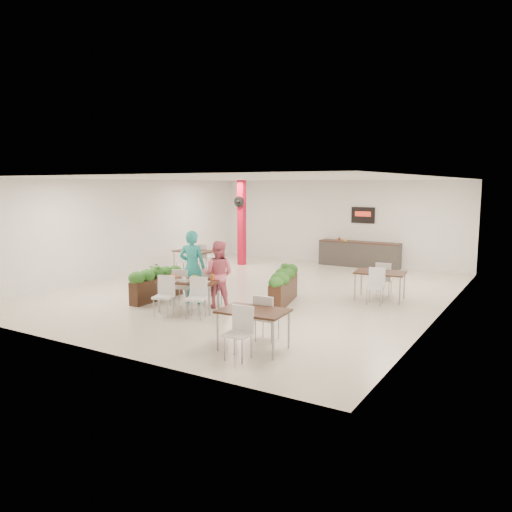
# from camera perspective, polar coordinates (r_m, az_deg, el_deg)

# --- Properties ---
(ground) EXTENTS (12.00, 12.00, 0.00)m
(ground) POSITION_cam_1_polar(r_m,az_deg,el_deg) (14.35, 0.29, -4.03)
(ground) COLOR beige
(ground) RESTS_ON ground
(room_shell) EXTENTS (10.10, 12.10, 3.22)m
(room_shell) POSITION_cam_1_polar(r_m,az_deg,el_deg) (14.06, 0.30, 3.99)
(room_shell) COLOR white
(room_shell) RESTS_ON ground
(red_column) EXTENTS (0.40, 0.41, 3.20)m
(red_column) POSITION_cam_1_polar(r_m,az_deg,el_deg) (18.88, -1.67, 3.94)
(red_column) COLOR red
(red_column) RESTS_ON ground
(service_counter) EXTENTS (3.00, 0.64, 2.20)m
(service_counter) POSITION_cam_1_polar(r_m,az_deg,el_deg) (18.93, 11.71, 0.28)
(service_counter) COLOR #312F2C
(service_counter) RESTS_ON ground
(main_table) EXTENTS (1.65, 1.91, 0.92)m
(main_table) POSITION_cam_1_polar(r_m,az_deg,el_deg) (12.13, -7.73, -3.30)
(main_table) COLOR black
(main_table) RESTS_ON ground
(diner_man) EXTENTS (0.79, 0.64, 1.89)m
(diner_man) POSITION_cam_1_polar(r_m,az_deg,el_deg) (12.82, -7.29, -1.27)
(diner_man) COLOR teal
(diner_man) RESTS_ON ground
(diner_woman) EXTENTS (0.96, 0.84, 1.67)m
(diner_woman) POSITION_cam_1_polar(r_m,az_deg,el_deg) (12.36, -4.36, -2.10)
(diner_woman) COLOR #EB6883
(diner_woman) RESTS_ON ground
(planter_left) EXTENTS (0.43, 1.90, 0.99)m
(planter_left) POSITION_cam_1_polar(r_m,az_deg,el_deg) (13.46, -11.26, -2.80)
(planter_left) COLOR black
(planter_left) RESTS_ON ground
(planter_right) EXTENTS (0.81, 1.97, 1.06)m
(planter_right) POSITION_cam_1_polar(r_m,az_deg,el_deg) (12.77, 3.18, -3.25)
(planter_right) COLOR black
(planter_right) RESTS_ON ground
(side_table_a) EXTENTS (1.42, 1.64, 0.92)m
(side_table_a) POSITION_cam_1_polar(r_m,az_deg,el_deg) (17.55, -6.98, 0.28)
(side_table_a) COLOR black
(side_table_a) RESTS_ON ground
(side_table_b) EXTENTS (1.36, 1.66, 0.92)m
(side_table_b) POSITION_cam_1_polar(r_m,az_deg,el_deg) (13.58, 14.00, -2.24)
(side_table_b) COLOR black
(side_table_b) RESTS_ON ground
(side_table_c) EXTENTS (1.30, 1.65, 0.92)m
(side_table_c) POSITION_cam_1_polar(r_m,az_deg,el_deg) (9.22, -0.30, -6.92)
(side_table_c) COLOR black
(side_table_c) RESTS_ON ground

